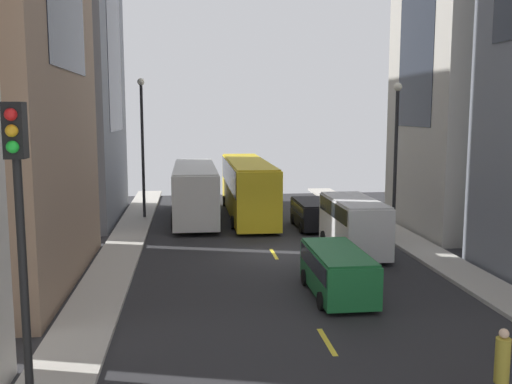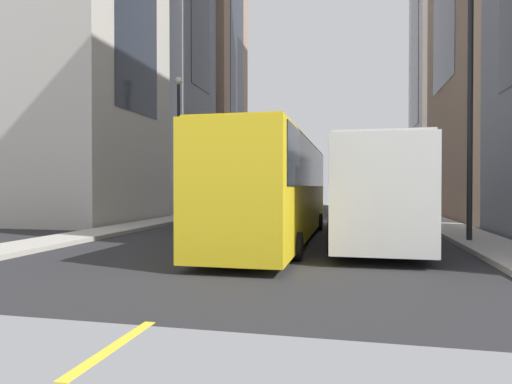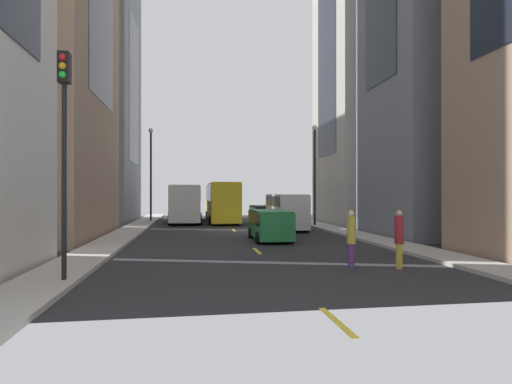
{
  "view_description": "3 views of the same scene",
  "coord_description": "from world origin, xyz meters",
  "views": [
    {
      "loc": [
        -3.89,
        -26.0,
        6.58
      ],
      "look_at": [
        -0.69,
        1.37,
        2.78
      ],
      "focal_mm": 40.15,
      "sensor_mm": 36.0,
      "label": 1
    },
    {
      "loc": [
        -2.84,
        25.83,
        1.97
      ],
      "look_at": [
        1.84,
        4.48,
        1.68
      ],
      "focal_mm": 30.78,
      "sensor_mm": 36.0,
      "label": 2
    },
    {
      "loc": [
        -2.95,
        -29.11,
        2.65
      ],
      "look_at": [
        1.78,
        1.25,
        2.76
      ],
      "focal_mm": 28.78,
      "sensor_mm": 36.0,
      "label": 3
    }
  ],
  "objects": [
    {
      "name": "ground_plane",
      "position": [
        0.0,
        0.0,
        0.0
      ],
      "size": [
        40.29,
        40.29,
        0.0
      ],
      "primitive_type": "plane",
      "color": "#28282B"
    },
    {
      "name": "sidewalk_west",
      "position": [
        -7.19,
        0.0,
        0.07
      ],
      "size": [
        1.91,
        44.0,
        0.15
      ],
      "primitive_type": "cube",
      "color": "#B2ADA3",
      "rests_on": "ground"
    },
    {
      "name": "sidewalk_east",
      "position": [
        7.19,
        0.0,
        0.07
      ],
      "size": [
        1.91,
        44.0,
        0.15
      ],
      "primitive_type": "cube",
      "color": "#B2ADA3",
      "rests_on": "ground"
    },
    {
      "name": "lane_stripe_1",
      "position": [
        0.0,
        -10.5,
        0.01
      ],
      "size": [
        0.16,
        2.0,
        0.01
      ],
      "primitive_type": "cube",
      "color": "yellow",
      "rests_on": "ground"
    },
    {
      "name": "lane_stripe_2",
      "position": [
        0.0,
        0.0,
        0.01
      ],
      "size": [
        0.16,
        2.0,
        0.01
      ],
      "primitive_type": "cube",
      "color": "yellow",
      "rests_on": "ground"
    },
    {
      "name": "lane_stripe_3",
      "position": [
        0.0,
        10.5,
        0.01
      ],
      "size": [
        0.16,
        2.0,
        0.01
      ],
      "primitive_type": "cube",
      "color": "yellow",
      "rests_on": "ground"
    },
    {
      "name": "lane_stripe_4",
      "position": [
        0.0,
        21.0,
        0.01
      ],
      "size": [
        0.16,
        2.0,
        0.01
      ],
      "primitive_type": "cube",
      "color": "yellow",
      "rests_on": "ground"
    },
    {
      "name": "building_west_2",
      "position": [
        -11.38,
        10.42,
        12.22
      ],
      "size": [
        6.13,
        10.95,
        24.45
      ],
      "color": "slate",
      "rests_on": "ground"
    },
    {
      "name": "city_bus_white",
      "position": [
        -3.57,
        9.59,
        2.01
      ],
      "size": [
        2.8,
        11.1,
        3.35
      ],
      "color": "silver",
      "rests_on": "ground"
    },
    {
      "name": "streetcar_yellow",
      "position": [
        -0.21,
        10.21,
        2.12
      ],
      "size": [
        2.7,
        13.09,
        3.59
      ],
      "color": "yellow",
      "rests_on": "ground"
    },
    {
      "name": "delivery_van_white",
      "position": [
        3.79,
        -0.12,
        1.51
      ],
      "size": [
        2.25,
        5.5,
        2.58
      ],
      "color": "white",
      "rests_on": "ground"
    },
    {
      "name": "car_green_0",
      "position": [
        1.38,
        -6.37,
        1.0
      ],
      "size": [
        2.02,
        4.56,
        1.69
      ],
      "color": "#1E7238",
      "rests_on": "ground"
    },
    {
      "name": "car_black_1",
      "position": [
        3.07,
        5.85,
        0.93
      ],
      "size": [
        1.92,
        4.25,
        1.58
      ],
      "color": "black",
      "rests_on": "ground"
    },
    {
      "name": "pedestrian_walking_far",
      "position": [
        2.71,
        -15.04,
        1.09
      ],
      "size": [
        0.32,
        0.32,
        2.04
      ],
      "rotation": [
        0.0,
        0.0,
        4.54
      ],
      "color": "#593372",
      "rests_on": "ground"
    },
    {
      "name": "traffic_light_near_corner",
      "position": [
        -6.63,
        -16.5,
        4.69
      ],
      "size": [
        0.32,
        0.44,
        6.61
      ],
      "color": "black",
      "rests_on": "ground"
    },
    {
      "name": "streetlamp_near",
      "position": [
        -6.73,
        9.8,
        5.26
      ],
      "size": [
        0.44,
        0.44,
        8.54
      ],
      "color": "black",
      "rests_on": "ground"
    },
    {
      "name": "streetlamp_far",
      "position": [
        6.73,
        2.55,
        4.96
      ],
      "size": [
        0.44,
        0.44,
        7.98
      ],
      "color": "black",
      "rests_on": "ground"
    }
  ]
}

